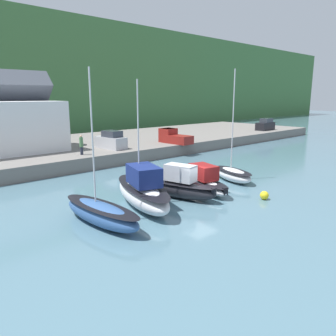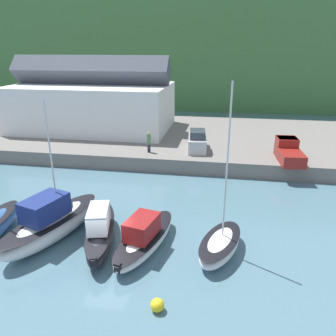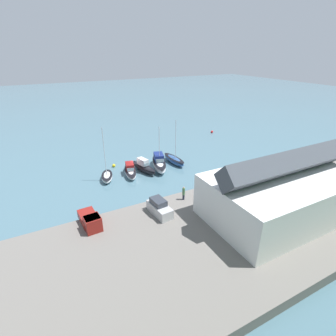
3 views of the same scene
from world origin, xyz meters
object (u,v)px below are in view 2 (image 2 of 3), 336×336
at_px(moored_boat_3, 144,237).
at_px(parked_car_1, 197,141).
at_px(person_on_quay, 149,142).
at_px(moored_boat_4, 220,245).
at_px(moored_boat_2, 100,231).
at_px(mooring_buoy_1, 157,305).
at_px(pickup_truck_0, 288,151).
at_px(moored_boat_1, 51,223).

height_order(moored_boat_3, parked_car_1, parked_car_1).
relative_size(moored_boat_3, person_on_quay, 3.30).
xyz_separation_m(parked_car_1, person_on_quay, (-4.78, -1.63, 0.18)).
bearing_deg(moored_boat_4, moored_boat_2, -160.88).
bearing_deg(moored_boat_4, person_on_quay, 135.22).
relative_size(moored_boat_2, mooring_buoy_1, 10.65).
bearing_deg(person_on_quay, pickup_truck_0, 0.03).
bearing_deg(mooring_buoy_1, moored_boat_1, 147.85).
xyz_separation_m(moored_boat_1, moored_boat_2, (3.28, -0.12, -0.18)).
bearing_deg(moored_boat_4, parked_car_1, 117.43).
bearing_deg(pickup_truck_0, mooring_buoy_1, -118.01).
bearing_deg(mooring_buoy_1, moored_boat_4, 60.97).
bearing_deg(moored_boat_2, pickup_truck_0, 33.58).
xyz_separation_m(moored_boat_1, moored_boat_4, (10.59, 0.07, -0.49)).
xyz_separation_m(moored_boat_2, pickup_truck_0, (13.36, 14.65, 1.32)).
bearing_deg(person_on_quay, parked_car_1, 18.89).
relative_size(moored_boat_4, pickup_truck_0, 2.07).
bearing_deg(moored_boat_2, parked_car_1, 60.36).
relative_size(person_on_quay, mooring_buoy_1, 3.27).
bearing_deg(moored_boat_4, pickup_truck_0, 84.96).
xyz_separation_m(moored_boat_2, parked_car_1, (4.54, 16.28, 1.42)).
relative_size(moored_boat_4, parked_car_1, 2.30).
bearing_deg(parked_car_1, person_on_quay, -166.59).
bearing_deg(parked_car_1, pickup_truck_0, -15.94).
xyz_separation_m(moored_boat_2, mooring_buoy_1, (4.54, -4.80, -0.63)).
relative_size(moored_boat_1, parked_car_1, 2.02).
bearing_deg(moored_boat_1, parked_car_1, 81.51).
bearing_deg(moored_boat_1, moored_boat_4, 17.71).
distance_m(moored_boat_1, pickup_truck_0, 22.13).
height_order(pickup_truck_0, mooring_buoy_1, pickup_truck_0).
distance_m(moored_boat_3, moored_boat_4, 4.54).
xyz_separation_m(moored_boat_1, pickup_truck_0, (16.64, 14.54, 1.14)).
xyz_separation_m(pickup_truck_0, mooring_buoy_1, (-8.82, -19.45, -1.95)).
distance_m(moored_boat_2, moored_boat_4, 7.32).
xyz_separation_m(moored_boat_1, moored_boat_3, (6.06, -0.10, -0.34)).
relative_size(moored_boat_4, person_on_quay, 4.68).
bearing_deg(moored_boat_3, moored_boat_1, -167.71).
relative_size(moored_boat_2, person_on_quay, 3.26).
height_order(moored_boat_4, pickup_truck_0, moored_boat_4).
bearing_deg(pickup_truck_0, person_on_quay, 176.40).
relative_size(moored_boat_2, moored_boat_3, 0.99).
height_order(moored_boat_2, mooring_buoy_1, moored_boat_2).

